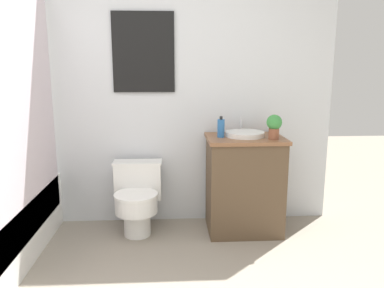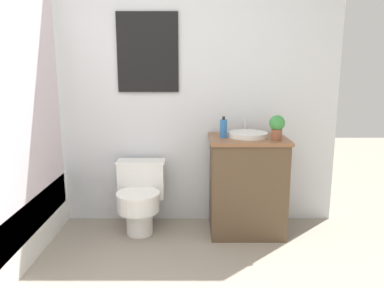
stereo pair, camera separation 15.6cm
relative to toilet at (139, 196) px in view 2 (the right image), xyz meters
The scene contains 6 objects.
wall_back 0.98m from the toilet, 91.73° to the left, with size 3.50×0.07×2.50m.
toilet is the anchor object (origin of this frame).
vanity 0.92m from the toilet, ahead, with size 0.64×0.50×0.83m.
sink 1.06m from the toilet, ahead, with size 0.33×0.36×0.13m.
soap_bottle 0.92m from the toilet, ahead, with size 0.06×0.06×0.17m.
potted_plant 1.29m from the toilet, ahead, with size 0.12×0.12×0.20m.
Camera 2 is at (0.46, -1.44, 1.40)m, focal length 35.00 mm.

